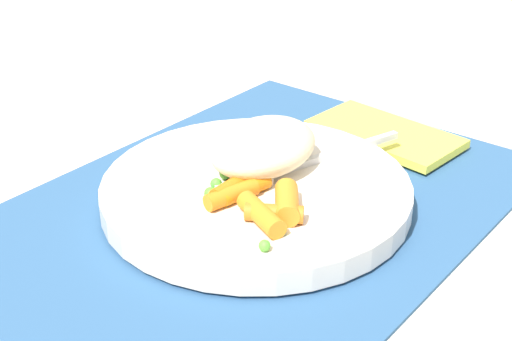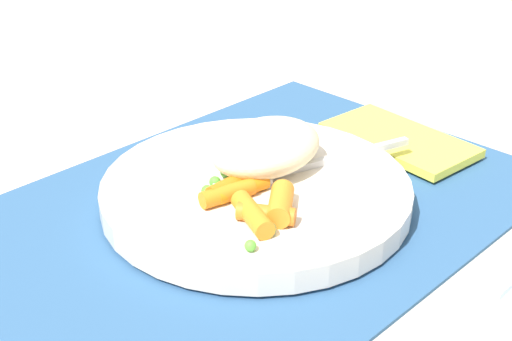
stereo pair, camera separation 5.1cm
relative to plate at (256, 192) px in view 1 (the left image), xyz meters
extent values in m
plane|color=beige|center=(0.00, 0.00, -0.02)|extent=(2.40, 2.40, 0.00)
cube|color=#2D5684|center=(0.00, 0.00, -0.01)|extent=(0.46, 0.33, 0.01)
cylinder|color=silver|center=(0.00, 0.00, 0.00)|extent=(0.25, 0.25, 0.02)
ellipsoid|color=beige|center=(-0.02, -0.01, 0.03)|extent=(0.10, 0.08, 0.04)
cylinder|color=orange|center=(0.04, 0.01, 0.02)|extent=(0.05, 0.02, 0.01)
cylinder|color=orange|center=(0.02, 0.05, 0.02)|extent=(0.05, 0.04, 0.02)
cylinder|color=orange|center=(0.04, 0.05, 0.02)|extent=(0.03, 0.04, 0.01)
cylinder|color=orange|center=(0.03, 0.00, 0.02)|extent=(0.04, 0.02, 0.01)
cylinder|color=orange|center=(0.02, 0.01, 0.02)|extent=(0.05, 0.02, 0.01)
cylinder|color=orange|center=(0.05, 0.04, 0.02)|extent=(0.03, 0.05, 0.02)
sphere|color=green|center=(0.02, 0.05, 0.01)|extent=(0.01, 0.01, 0.01)
sphere|color=green|center=(0.03, -0.02, 0.01)|extent=(0.01, 0.01, 0.01)
sphere|color=#488E44|center=(0.05, 0.06, 0.01)|extent=(0.01, 0.01, 0.01)
sphere|color=#56A42F|center=(0.01, -0.02, 0.01)|extent=(0.01, 0.01, 0.01)
sphere|color=#54982E|center=(0.04, -0.01, 0.01)|extent=(0.01, 0.01, 0.01)
sphere|color=#5AB737|center=(0.07, 0.07, 0.01)|extent=(0.01, 0.01, 0.01)
sphere|color=#4F952F|center=(0.03, 0.05, 0.01)|extent=(0.01, 0.01, 0.01)
sphere|color=#539832|center=(0.03, 0.06, 0.01)|extent=(0.01, 0.01, 0.01)
cube|color=silver|center=(0.01, 0.00, 0.01)|extent=(0.05, 0.03, 0.01)
cube|color=silver|center=(-0.07, 0.02, 0.01)|extent=(0.14, 0.05, 0.01)
cube|color=#EAE54C|center=(-0.17, 0.02, -0.01)|extent=(0.09, 0.15, 0.01)
camera|label=1|loc=(0.40, 0.32, 0.29)|focal=51.60mm
camera|label=2|loc=(0.37, 0.36, 0.29)|focal=51.60mm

